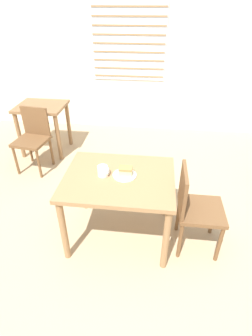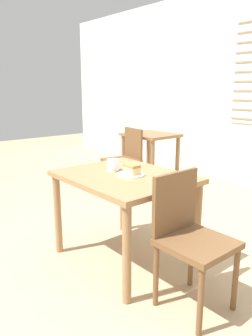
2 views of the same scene
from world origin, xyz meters
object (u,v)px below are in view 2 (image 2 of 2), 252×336
chair_near_window (189,234)px  plate (131,174)px  dining_table_near (124,187)px  dining_table_far (150,145)px  chair_far_corner (125,157)px  coffee_mug (113,165)px  cake_slice (132,169)px

chair_near_window → plate: 0.70m
dining_table_near → dining_table_far: 2.17m
chair_far_corner → chair_near_window: bearing=-22.7°
dining_table_far → chair_far_corner: 0.51m
chair_near_window → chair_far_corner: (-2.07, 1.20, 0.00)m
plate → dining_table_near: bearing=-156.2°
dining_table_near → coffee_mug: bearing=178.2°
chair_near_window → dining_table_far: bearing=51.1°
coffee_mug → dining_table_near: bearing=-1.8°
plate → coffee_mug: coffee_mug is taller
dining_table_near → cake_slice: cake_slice is taller
dining_table_far → plate: bearing=-48.1°
chair_far_corner → cake_slice: 1.84m
chair_near_window → cake_slice: bearing=82.9°
chair_near_window → coffee_mug: size_ratio=8.34×
chair_near_window → chair_far_corner: bearing=59.8°
dining_table_near → dining_table_far: size_ratio=1.33×
chair_near_window → coffee_mug: (-0.85, 0.06, 0.29)m
dining_table_near → plate: 0.12m
chair_near_window → chair_far_corner: size_ratio=1.00×
dining_table_far → chair_near_window: chair_near_window is taller
dining_table_near → chair_near_window: size_ratio=1.16×
dining_table_far → plate: (1.46, -1.63, 0.14)m
dining_table_near → plate: size_ratio=4.63×
dining_table_near → coffee_mug: coffee_mug is taller
dining_table_far → cake_slice: bearing=-47.9°
dining_table_far → chair_far_corner: (0.05, -0.50, -0.11)m
chair_far_corner → dining_table_near: bearing=-32.6°
dining_table_near → chair_near_window: chair_near_window is taller
dining_table_far → cake_slice: (1.47, -1.62, 0.18)m
chair_near_window → plate: bearing=83.3°
chair_near_window → cake_slice: size_ratio=7.19×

